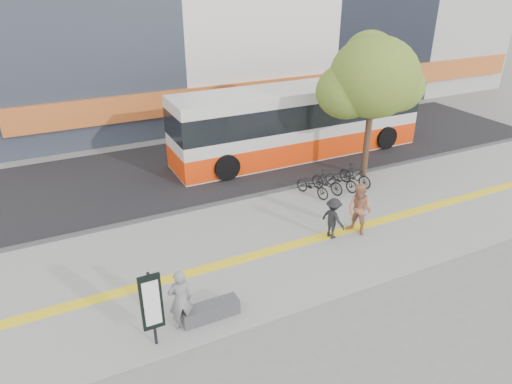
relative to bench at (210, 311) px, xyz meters
name	(u,v)px	position (x,y,z in m)	size (l,w,h in m)	color
ground	(274,272)	(2.60, 1.20, -0.30)	(120.00, 120.00, 0.00)	slate
sidewalk	(253,248)	(2.60, 2.70, -0.27)	(40.00, 7.00, 0.08)	slate
tactile_strip	(260,254)	(2.60, 2.20, -0.22)	(40.00, 0.45, 0.01)	yellow
street	(185,171)	(2.60, 10.20, -0.28)	(40.00, 8.00, 0.06)	black
curb	(216,205)	(2.60, 6.20, -0.23)	(40.00, 0.25, 0.14)	#323234
bench	(210,311)	(0.00, 0.00, 0.00)	(1.60, 0.45, 0.45)	#323234
signboard	(152,304)	(-1.60, -0.31, 1.06)	(0.55, 0.10, 2.20)	black
street_tree	(372,79)	(9.78, 6.02, 4.21)	(4.40, 3.80, 6.31)	#39241A
bus	(299,123)	(8.56, 9.70, 1.39)	(13.04, 3.09, 3.47)	silver
bicycle_row	(334,181)	(7.64, 5.20, 0.24)	(3.21, 1.79, 0.98)	black
seated_woman	(180,300)	(-0.80, 0.01, 0.67)	(0.65, 0.43, 1.78)	black
pedestrian_tan	(359,210)	(6.38, 1.87, 0.73)	(0.93, 0.73, 1.92)	#AE704E
pedestrian_dark	(333,218)	(5.41, 2.06, 0.53)	(0.98, 0.56, 1.52)	black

